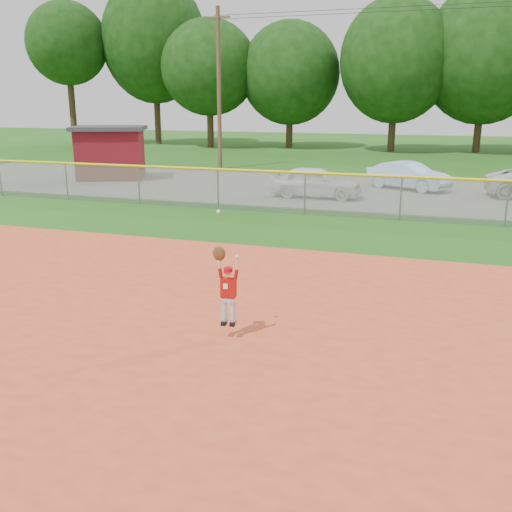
{
  "coord_description": "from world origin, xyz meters",
  "views": [
    {
      "loc": [
        4.62,
        -9.71,
        4.02
      ],
      "look_at": [
        1.33,
        0.33,
        1.1
      ],
      "focal_mm": 40.0,
      "sensor_mm": 36.0,
      "label": 1
    }
  ],
  "objects_px": {
    "car_blue": "(408,176)",
    "ballplayer": "(227,286)",
    "utility_shed": "(111,152)",
    "car_white_a": "(316,182)"
  },
  "relations": [
    {
      "from": "utility_shed",
      "to": "ballplayer",
      "type": "bearing_deg",
      "value": -53.01
    },
    {
      "from": "car_white_a",
      "to": "utility_shed",
      "type": "xyz_separation_m",
      "value": [
        -11.26,
        2.42,
        0.69
      ]
    },
    {
      "from": "car_white_a",
      "to": "car_blue",
      "type": "relative_size",
      "value": 1.01
    },
    {
      "from": "utility_shed",
      "to": "ballplayer",
      "type": "xyz_separation_m",
      "value": [
        12.97,
        -17.21,
        -0.41
      ]
    },
    {
      "from": "car_white_a",
      "to": "car_blue",
      "type": "distance_m",
      "value": 4.95
    },
    {
      "from": "car_blue",
      "to": "ballplayer",
      "type": "bearing_deg",
      "value": -158.39
    },
    {
      "from": "utility_shed",
      "to": "ballplayer",
      "type": "height_order",
      "value": "utility_shed"
    },
    {
      "from": "car_white_a",
      "to": "ballplayer",
      "type": "xyz_separation_m",
      "value": [
        1.7,
        -14.79,
        0.28
      ]
    },
    {
      "from": "utility_shed",
      "to": "ballplayer",
      "type": "relative_size",
      "value": 2.2
    },
    {
      "from": "ballplayer",
      "to": "car_white_a",
      "type": "bearing_deg",
      "value": 96.57
    }
  ]
}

